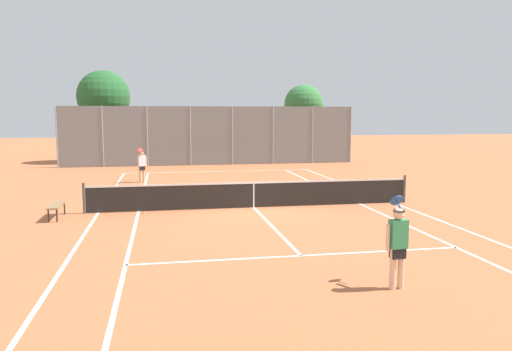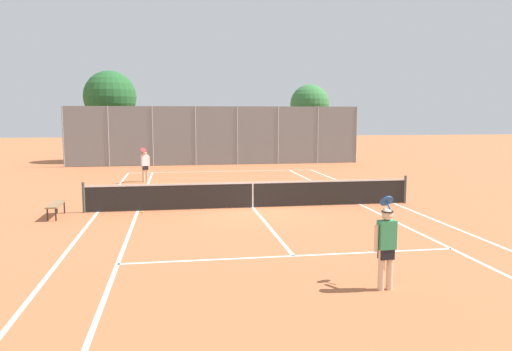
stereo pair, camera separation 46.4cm
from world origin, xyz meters
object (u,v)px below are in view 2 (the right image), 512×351
loose_tennis_ball_3 (143,212)px  loose_tennis_ball_5 (182,185)px  player_far_left (145,164)px  tennis_net (253,194)px  player_near_side (386,243)px  loose_tennis_ball_4 (145,185)px  loose_tennis_ball_1 (205,172)px  courtside_bench (56,205)px  tree_behind_right (310,105)px  loose_tennis_ball_0 (213,192)px  loose_tennis_ball_2 (164,173)px  tree_behind_left (111,99)px

loose_tennis_ball_3 → loose_tennis_ball_5: bearing=77.5°
player_far_left → tennis_net: bearing=-61.2°
player_near_side → loose_tennis_ball_4: size_ratio=26.88×
loose_tennis_ball_1 → player_near_side: bearing=-83.5°
player_near_side → courtside_bench: player_near_side is taller
player_near_side → loose_tennis_ball_4: player_near_side is taller
loose_tennis_ball_3 → tennis_net: bearing=5.9°
courtside_bench → tree_behind_right: (14.31, 20.48, 3.72)m
player_far_left → loose_tennis_ball_4: size_ratio=26.88×
tennis_net → tree_behind_right: bearing=69.1°
loose_tennis_ball_0 → loose_tennis_ball_2: size_ratio=1.00×
player_far_left → tree_behind_right: size_ratio=0.31×
loose_tennis_ball_1 → courtside_bench: size_ratio=0.04×
loose_tennis_ball_1 → loose_tennis_ball_0: bearing=-90.8°
loose_tennis_ball_0 → loose_tennis_ball_3: (-2.77, -4.22, 0.00)m
player_far_left → tree_behind_right: (11.88, 12.01, 3.20)m
player_far_left → tree_behind_left: tree_behind_left is taller
loose_tennis_ball_1 → loose_tennis_ball_3: same height
loose_tennis_ball_2 → tree_behind_left: (-3.83, 8.39, 4.48)m
tennis_net → loose_tennis_ball_5: size_ratio=181.82×
tree_behind_left → tree_behind_right: (14.85, 0.25, -0.39)m
tennis_net → loose_tennis_ball_2: (-3.44, 11.18, -0.48)m
player_near_side → loose_tennis_ball_3: player_near_side is taller
tree_behind_right → loose_tennis_ball_5: bearing=-126.2°
tennis_net → loose_tennis_ball_0: tennis_net is taller
loose_tennis_ball_0 → loose_tennis_ball_5: same height
loose_tennis_ball_0 → tree_behind_left: bearing=111.2°
loose_tennis_ball_4 → loose_tennis_ball_5: (1.77, -0.52, 0.00)m
tree_behind_left → player_near_side: bearing=-73.4°
player_far_left → loose_tennis_ball_3: (0.36, -8.22, -0.89)m
loose_tennis_ball_1 → loose_tennis_ball_4: size_ratio=1.00×
tennis_net → loose_tennis_ball_5: bearing=112.4°
player_near_side → loose_tennis_ball_5: (-3.72, 15.02, -0.89)m
loose_tennis_ball_2 → tree_behind_left: bearing=114.5°
loose_tennis_ball_5 → courtside_bench: bearing=-122.1°
tree_behind_right → player_near_side: bearing=-102.5°
loose_tennis_ball_0 → loose_tennis_ball_3: 5.05m
courtside_bench → loose_tennis_ball_5: bearing=57.9°
loose_tennis_ball_1 → courtside_bench: courtside_bench is taller
player_far_left → loose_tennis_ball_3: 8.28m
tennis_net → player_near_side: (1.22, -8.95, 0.42)m
loose_tennis_ball_2 → tree_behind_right: 14.59m
loose_tennis_ball_4 → loose_tennis_ball_1: bearing=55.4°
loose_tennis_ball_2 → tree_behind_left: tree_behind_left is taller
loose_tennis_ball_0 → loose_tennis_ball_5: bearing=120.5°
tennis_net → tree_behind_right: tree_behind_right is taller
courtside_bench → tree_behind_right: tree_behind_right is taller
loose_tennis_ball_4 → courtside_bench: 7.66m
courtside_bench → tree_behind_left: (-0.54, 20.23, 4.11)m
loose_tennis_ball_0 → loose_tennis_ball_3: bearing=-123.3°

